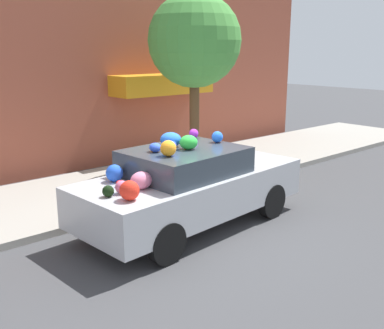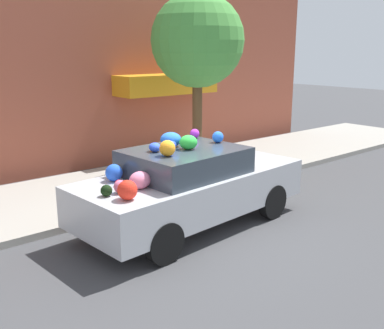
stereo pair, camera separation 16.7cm
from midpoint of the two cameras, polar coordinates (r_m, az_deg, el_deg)
ground_plane at (r=8.32m, az=-0.77°, el=-7.62°), size 60.00×60.00×0.00m
sidewalk_curb at (r=10.39m, az=-10.44°, el=-2.94°), size 24.00×3.20×0.13m
building_facade at (r=11.97m, az=-16.14°, el=12.72°), size 18.00×1.20×5.84m
street_tree at (r=10.95m, az=-0.14°, el=15.35°), size 2.21×2.21×4.30m
fire_hydrant at (r=9.09m, az=-10.18°, el=-2.75°), size 0.20×0.20×0.70m
art_car at (r=8.00m, az=-0.82°, el=-2.56°), size 4.48×2.08×1.72m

